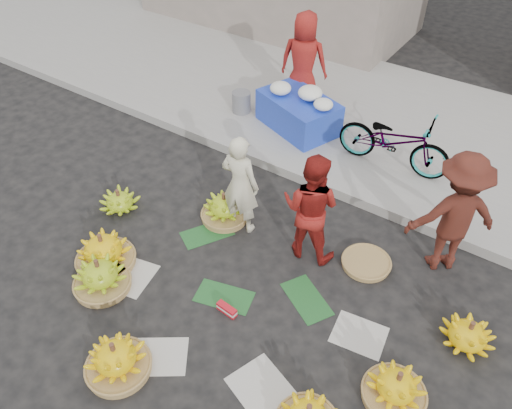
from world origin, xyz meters
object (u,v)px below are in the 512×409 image
Objects in this scene: banana_bunch_0 at (104,251)px; bicycle at (394,141)px; flower_table at (299,111)px; banana_bunch_4 at (396,388)px; vendor_cream at (240,185)px.

bicycle is at bearing 59.93° from banana_bunch_0.
flower_table is at bearing 81.82° from bicycle.
bicycle reaches higher than flower_table.
vendor_cream reaches higher than banana_bunch_4.
banana_bunch_4 is 0.47× the size of vendor_cream.
banana_bunch_0 is 0.59× the size of vendor_cream.
vendor_cream is at bearing -56.98° from flower_table.
flower_table is at bearing 83.13° from banana_bunch_0.
bicycle reaches higher than banana_bunch_0.
vendor_cream is at bearing 56.23° from banana_bunch_0.
vendor_cream is 2.47m from bicycle.
bicycle is at bearing -122.13° from vendor_cream.
banana_bunch_0 is 1.82m from vendor_cream.
banana_bunch_0 is 0.50× the size of bicycle.
vendor_cream is 0.84× the size of bicycle.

